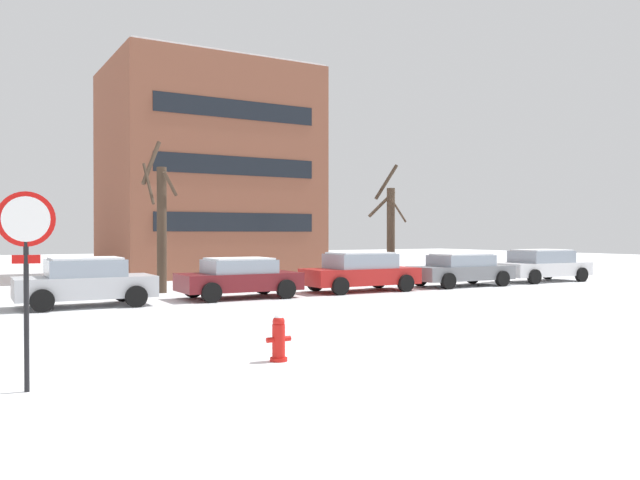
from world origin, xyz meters
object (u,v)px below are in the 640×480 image
Objects in this scene: stop_sign at (26,251)px; parked_car_white at (541,265)px; parked_car_gray at (461,269)px; parked_car_silver at (85,282)px; parked_car_red at (360,272)px; parked_car_maroon at (239,277)px; fire_hydrant at (279,337)px.

stop_sign is 24.66m from parked_car_white.
parked_car_gray is 0.96× the size of parked_car_white.
parked_car_silver is 9.83m from parked_car_red.
parked_car_white reaches higher than parked_car_maroon.
stop_sign is at bearing -154.57° from parked_car_white.
fire_hydrant is at bearing -142.56° from parked_car_gray.
parked_car_maroon reaches higher than fire_hydrant.
parked_car_silver reaches higher than parked_car_white.
fire_hydrant is 21.07m from parked_car_white.
stop_sign is 10.77m from parked_car_silver.
stop_sign is at bearing -103.96° from parked_car_silver.
parked_car_red reaches higher than parked_car_gray.
fire_hydrant is at bearing -109.22° from parked_car_maroon.
parked_car_maroon is at bearing -179.33° from parked_car_white.
parked_car_silver reaches higher than parked_car_gray.
parked_car_white reaches higher than parked_car_gray.
parked_car_maroon is at bearing 0.23° from parked_car_silver.
parked_car_maroon is 0.91× the size of parked_car_gray.
fire_hydrant is 13.36m from parked_car_red.
stop_sign reaches higher than fire_hydrant.
parked_car_maroon is 0.92× the size of parked_car_red.
parked_car_white is (18.32, 10.41, 0.34)m from fire_hydrant.
fire_hydrant is 16.88m from parked_car_gray.
stop_sign is 0.62× the size of parked_car_red.
parked_car_silver is 4.92m from parked_car_maroon.
stop_sign is 0.60× the size of parked_car_white.
parked_car_silver is 0.98× the size of parked_car_maroon.
parked_car_silver is 14.75m from parked_car_gray.
parked_car_maroon is 14.75m from parked_car_white.
parked_car_silver is 19.66m from parked_car_white.
parked_car_maroon is 9.83m from parked_car_gray.
parked_car_gray is (4.92, -0.06, -0.05)m from parked_car_red.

